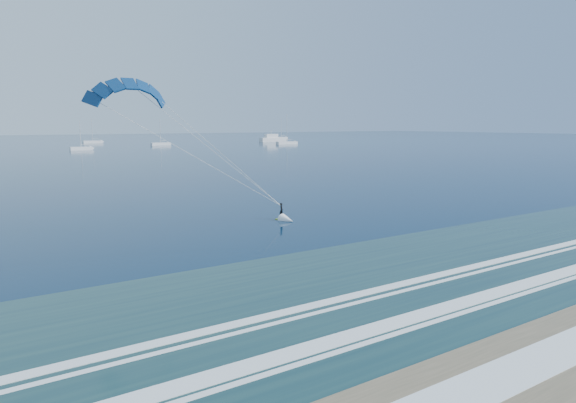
% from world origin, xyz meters
% --- Properties ---
extents(ground, '(900.00, 900.00, 0.00)m').
position_xyz_m(ground, '(0.00, 0.00, 0.00)').
color(ground, '#072344').
rests_on(ground, ground).
extents(kitesurfer_rig, '(20.00, 4.43, 13.68)m').
position_xyz_m(kitesurfer_rig, '(1.19, 29.48, 7.00)').
color(kitesurfer_rig, '#94C316').
rests_on(kitesurfer_rig, ground).
extents(motor_yacht, '(14.11, 3.76, 5.95)m').
position_xyz_m(motor_yacht, '(120.97, 212.01, 1.54)').
color(motor_yacht, white).
rests_on(motor_yacht, ground).
extents(sailboat_3, '(7.31, 2.40, 10.34)m').
position_xyz_m(sailboat_3, '(21.46, 178.27, 0.67)').
color(sailboat_3, white).
rests_on(sailboat_3, ground).
extents(sailboat_4, '(8.78, 2.40, 11.93)m').
position_xyz_m(sailboat_4, '(40.28, 243.02, 0.68)').
color(sailboat_4, white).
rests_on(sailboat_4, ground).
extents(sailboat_5, '(8.14, 2.40, 11.19)m').
position_xyz_m(sailboat_5, '(58.47, 201.68, 0.68)').
color(sailboat_5, white).
rests_on(sailboat_5, ground).
extents(sailboat_6, '(10.25, 2.40, 13.67)m').
position_xyz_m(sailboat_6, '(109.97, 182.08, 0.69)').
color(sailboat_6, white).
rests_on(sailboat_6, ground).
extents(sailboat_7, '(8.00, 2.40, 12.20)m').
position_xyz_m(sailboat_7, '(150.37, 249.30, 0.69)').
color(sailboat_7, white).
rests_on(sailboat_7, ground).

